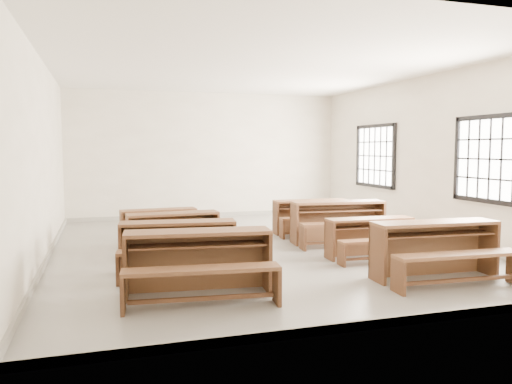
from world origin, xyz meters
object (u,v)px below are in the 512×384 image
object	(u,v)px
desk_set_5	(371,235)
desk_set_6	(339,219)
desk_set_0	(199,258)
desk_set_3	(159,223)
desk_set_7	(311,214)
desk_set_2	(174,230)
desk_set_4	(437,246)
desk_set_1	(178,243)

from	to	relation	value
desk_set_5	desk_set_6	world-z (taller)	desk_set_6
desk_set_5	desk_set_6	distance (m)	1.31
desk_set_0	desk_set_6	xyz separation A→B (m)	(3.14, 2.56, 0.00)
desk_set_3	desk_set_7	bearing A→B (deg)	-2.13
desk_set_2	desk_set_7	distance (m)	3.24
desk_set_6	desk_set_4	bearing A→B (deg)	-82.85
desk_set_2	desk_set_4	bearing A→B (deg)	-44.42
desk_set_2	desk_set_5	xyz separation A→B (m)	(3.01, -1.28, -0.03)
desk_set_4	desk_set_5	distance (m)	1.45
desk_set_0	desk_set_3	distance (m)	3.59
desk_set_2	desk_set_4	xyz separation A→B (m)	(3.18, -2.72, 0.06)
desk_set_5	desk_set_7	distance (m)	2.44
desk_set_0	desk_set_7	distance (m)	4.80
desk_set_0	desk_set_3	size ratio (longest dim) A/B	1.26
desk_set_2	desk_set_6	xyz separation A→B (m)	(3.09, 0.03, 0.06)
desk_set_3	desk_set_5	size ratio (longest dim) A/B	1.00
desk_set_3	desk_set_2	bearing A→B (deg)	-87.04
desk_set_4	desk_set_7	distance (m)	3.88
desk_set_4	desk_set_6	xyz separation A→B (m)	(-0.09, 2.75, 0.00)
desk_set_0	desk_set_3	bearing A→B (deg)	97.43
desk_set_0	desk_set_4	bearing A→B (deg)	2.78
desk_set_0	desk_set_5	size ratio (longest dim) A/B	1.26
desk_set_5	desk_set_7	world-z (taller)	desk_set_7
desk_set_0	desk_set_1	distance (m)	1.20
desk_set_0	desk_set_7	world-z (taller)	desk_set_0
desk_set_4	desk_set_5	size ratio (longest dim) A/B	1.23
desk_set_1	desk_set_5	xyz separation A→B (m)	(3.13, 0.05, -0.05)
desk_set_0	desk_set_7	size ratio (longest dim) A/B	1.14
desk_set_7	desk_set_1	bearing A→B (deg)	-137.41
desk_set_1	desk_set_3	size ratio (longest dim) A/B	1.18
desk_set_0	desk_set_1	xyz separation A→B (m)	(-0.07, 1.20, -0.03)
desk_set_1	desk_set_2	size ratio (longest dim) A/B	1.09
desk_set_6	desk_set_7	distance (m)	1.13
desk_set_4	desk_set_3	bearing A→B (deg)	134.31
desk_set_0	desk_set_4	size ratio (longest dim) A/B	1.03
desk_set_0	desk_set_4	world-z (taller)	desk_set_0
desk_set_1	desk_set_5	world-z (taller)	desk_set_1
desk_set_4	desk_set_5	world-z (taller)	desk_set_4
desk_set_2	desk_set_6	bearing A→B (deg)	-3.35
desk_set_0	desk_set_2	size ratio (longest dim) A/B	1.16
desk_set_4	desk_set_5	bearing A→B (deg)	99.89
desk_set_7	desk_set_2	bearing A→B (deg)	-154.85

